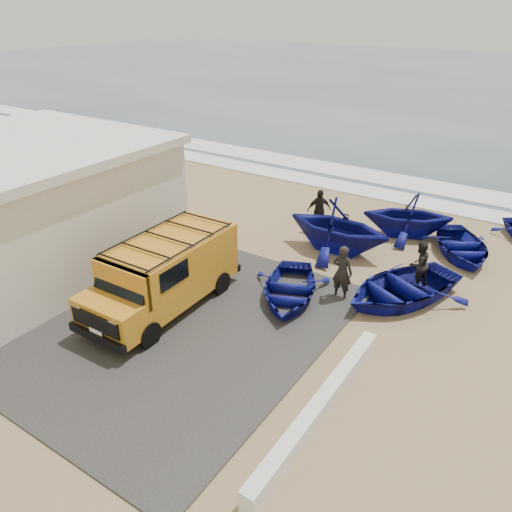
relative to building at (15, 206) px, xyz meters
The scene contains 16 objects.
ground 8.06m from the building, 14.93° to the left, with size 160.00×160.00×0.00m, color #9A8159.
slab 5.90m from the building, ahead, with size 12.00×10.00×0.05m, color #3A3735.
ocean 58.52m from the building, 82.63° to the left, with size 180.00×88.00×0.01m, color #385166.
surf_line 16.02m from the building, 61.82° to the left, with size 180.00×1.60×0.06m, color white.
surf_wash 18.25m from the building, 65.56° to the left, with size 180.00×2.20×0.04m, color white.
building is the anchor object (origin of this frame).
parapet 12.68m from the building, ahead, with size 0.35×6.00×0.55m, color silver.
van 6.47m from the building, ahead, with size 2.22×5.33×2.27m.
boat_near_left 9.99m from the building, 18.10° to the left, with size 2.52×3.53×0.73m, color navy.
boat_near_right 13.41m from the building, 22.03° to the left, with size 3.05×4.26×0.88m, color navy.
boat_mid_left 11.59m from the building, 37.73° to the left, with size 3.44×3.98×2.10m, color navy.
boat_mid_right 16.21m from the building, 35.23° to the left, with size 2.63×3.68×0.76m, color navy.
boat_far_left 14.75m from the building, 42.26° to the left, with size 3.01×3.49×1.84m, color navy.
fisherman_front 11.49m from the building, 20.84° to the left, with size 0.67×0.44×1.84m, color black.
fisherman_middle 13.98m from the building, 26.23° to the left, with size 0.79×0.61×1.62m, color black.
fisherman_back 11.45m from the building, 47.95° to the left, with size 1.03×0.43×1.76m, color black.
Camera 1 is at (8.49, -10.94, 8.54)m, focal length 35.00 mm.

